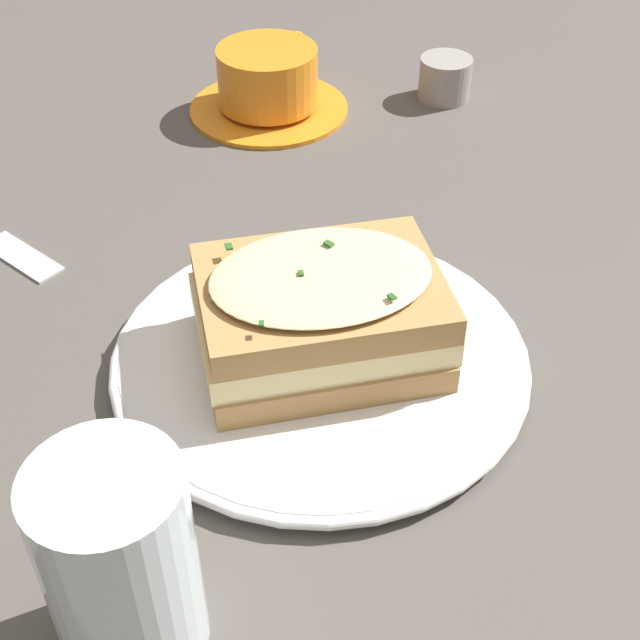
# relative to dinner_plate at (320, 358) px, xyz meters

# --- Properties ---
(ground_plane) EXTENTS (2.40, 2.40, 0.00)m
(ground_plane) POSITION_rel_dinner_plate_xyz_m (0.02, -0.03, -0.01)
(ground_plane) COLOR #514C47
(dinner_plate) EXTENTS (0.26, 0.26, 0.01)m
(dinner_plate) POSITION_rel_dinner_plate_xyz_m (0.00, 0.00, 0.00)
(dinner_plate) COLOR white
(dinner_plate) RESTS_ON ground_plane
(sandwich) EXTENTS (0.17, 0.15, 0.06)m
(sandwich) POSITION_rel_dinner_plate_xyz_m (0.00, 0.00, 0.04)
(sandwich) COLOR #B2844C
(sandwich) RESTS_ON dinner_plate
(teacup_with_saucer) EXTENTS (0.14, 0.14, 0.06)m
(teacup_with_saucer) POSITION_rel_dinner_plate_xyz_m (-0.10, 0.33, 0.02)
(teacup_with_saucer) COLOR orange
(teacup_with_saucer) RESTS_ON ground_plane
(water_glass) EXTENTS (0.07, 0.07, 0.11)m
(water_glass) POSITION_rel_dinner_plate_xyz_m (-0.05, -0.19, 0.05)
(water_glass) COLOR silver
(water_glass) RESTS_ON ground_plane
(condiment_pot) EXTENTS (0.05, 0.05, 0.04)m
(condiment_pot) POSITION_rel_dinner_plate_xyz_m (0.06, 0.38, 0.01)
(condiment_pot) COLOR gray
(condiment_pot) RESTS_ON ground_plane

